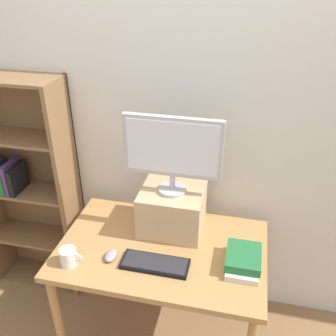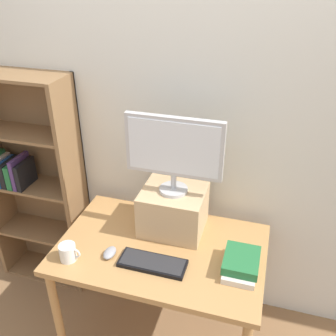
{
  "view_description": "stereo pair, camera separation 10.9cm",
  "coord_description": "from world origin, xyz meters",
  "px_view_note": "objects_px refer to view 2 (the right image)",
  "views": [
    {
      "loc": [
        0.4,
        -1.59,
        2.22
      ],
      "look_at": [
        0.02,
        0.08,
        1.26
      ],
      "focal_mm": 40.0,
      "sensor_mm": 36.0,
      "label": 1
    },
    {
      "loc": [
        0.51,
        -1.56,
        2.22
      ],
      "look_at": [
        0.02,
        0.08,
        1.26
      ],
      "focal_mm": 40.0,
      "sensor_mm": 36.0,
      "label": 2
    }
  ],
  "objects_px": {
    "riser_box": "(173,210)",
    "computer_mouse": "(110,253)",
    "keyboard": "(152,263)",
    "coffee_mug": "(68,252)",
    "desk": "(161,258)",
    "bookshelf_unit": "(34,182)",
    "computer_monitor": "(174,150)",
    "book_stack": "(241,263)"
  },
  "relations": [
    {
      "from": "riser_box",
      "to": "computer_mouse",
      "type": "xyz_separation_m",
      "value": [
        -0.27,
        -0.34,
        -0.12
      ]
    },
    {
      "from": "keyboard",
      "to": "coffee_mug",
      "type": "height_order",
      "value": "coffee_mug"
    },
    {
      "from": "desk",
      "to": "bookshelf_unit",
      "type": "height_order",
      "value": "bookshelf_unit"
    },
    {
      "from": "computer_mouse",
      "to": "computer_monitor",
      "type": "bearing_deg",
      "value": 51.04
    },
    {
      "from": "computer_monitor",
      "to": "book_stack",
      "type": "relative_size",
      "value": 2.07
    },
    {
      "from": "bookshelf_unit",
      "to": "riser_box",
      "type": "relative_size",
      "value": 4.37
    },
    {
      "from": "coffee_mug",
      "to": "computer_monitor",
      "type": "bearing_deg",
      "value": 42.14
    },
    {
      "from": "desk",
      "to": "book_stack",
      "type": "bearing_deg",
      "value": -5.95
    },
    {
      "from": "computer_mouse",
      "to": "keyboard",
      "type": "bearing_deg",
      "value": -0.67
    },
    {
      "from": "desk",
      "to": "coffee_mug",
      "type": "height_order",
      "value": "coffee_mug"
    },
    {
      "from": "bookshelf_unit",
      "to": "book_stack",
      "type": "relative_size",
      "value": 6.08
    },
    {
      "from": "riser_box",
      "to": "computer_mouse",
      "type": "height_order",
      "value": "riser_box"
    },
    {
      "from": "keyboard",
      "to": "book_stack",
      "type": "bearing_deg",
      "value": 12.75
    },
    {
      "from": "keyboard",
      "to": "computer_monitor",
      "type": "bearing_deg",
      "value": 86.34
    },
    {
      "from": "book_stack",
      "to": "coffee_mug",
      "type": "bearing_deg",
      "value": -168.0
    },
    {
      "from": "book_stack",
      "to": "coffee_mug",
      "type": "xyz_separation_m",
      "value": [
        -0.91,
        -0.19,
        0.01
      ]
    },
    {
      "from": "computer_mouse",
      "to": "bookshelf_unit",
      "type": "bearing_deg",
      "value": 148.84
    },
    {
      "from": "computer_mouse",
      "to": "coffee_mug",
      "type": "relative_size",
      "value": 0.85
    },
    {
      "from": "desk",
      "to": "computer_monitor",
      "type": "bearing_deg",
      "value": 84.09
    },
    {
      "from": "coffee_mug",
      "to": "riser_box",
      "type": "bearing_deg",
      "value": 42.24
    },
    {
      "from": "riser_box",
      "to": "coffee_mug",
      "type": "relative_size",
      "value": 3.0
    },
    {
      "from": "computer_monitor",
      "to": "book_stack",
      "type": "distance_m",
      "value": 0.7
    },
    {
      "from": "desk",
      "to": "keyboard",
      "type": "bearing_deg",
      "value": -90.89
    },
    {
      "from": "coffee_mug",
      "to": "book_stack",
      "type": "bearing_deg",
      "value": 12.0
    },
    {
      "from": "keyboard",
      "to": "coffee_mug",
      "type": "distance_m",
      "value": 0.46
    },
    {
      "from": "computer_mouse",
      "to": "book_stack",
      "type": "relative_size",
      "value": 0.39
    },
    {
      "from": "keyboard",
      "to": "book_stack",
      "type": "distance_m",
      "value": 0.47
    },
    {
      "from": "keyboard",
      "to": "desk",
      "type": "bearing_deg",
      "value": 89.11
    },
    {
      "from": "bookshelf_unit",
      "to": "book_stack",
      "type": "bearing_deg",
      "value": -14.32
    },
    {
      "from": "computer_mouse",
      "to": "coffee_mug",
      "type": "xyz_separation_m",
      "value": [
        -0.2,
        -0.09,
        0.03
      ]
    },
    {
      "from": "bookshelf_unit",
      "to": "desk",
      "type": "bearing_deg",
      "value": -17.77
    },
    {
      "from": "bookshelf_unit",
      "to": "keyboard",
      "type": "height_order",
      "value": "bookshelf_unit"
    },
    {
      "from": "keyboard",
      "to": "computer_mouse",
      "type": "height_order",
      "value": "computer_mouse"
    },
    {
      "from": "book_stack",
      "to": "desk",
      "type": "bearing_deg",
      "value": 174.05
    },
    {
      "from": "computer_monitor",
      "to": "keyboard",
      "type": "height_order",
      "value": "computer_monitor"
    },
    {
      "from": "riser_box",
      "to": "keyboard",
      "type": "distance_m",
      "value": 0.36
    },
    {
      "from": "desk",
      "to": "bookshelf_unit",
      "type": "distance_m",
      "value": 1.12
    },
    {
      "from": "riser_box",
      "to": "book_stack",
      "type": "bearing_deg",
      "value": -28.23
    },
    {
      "from": "coffee_mug",
      "to": "bookshelf_unit",
      "type": "bearing_deg",
      "value": 136.24
    },
    {
      "from": "computer_monitor",
      "to": "desk",
      "type": "bearing_deg",
      "value": -95.91
    },
    {
      "from": "keyboard",
      "to": "computer_mouse",
      "type": "bearing_deg",
      "value": 179.33
    },
    {
      "from": "desk",
      "to": "book_stack",
      "type": "relative_size",
      "value": 4.45
    }
  ]
}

